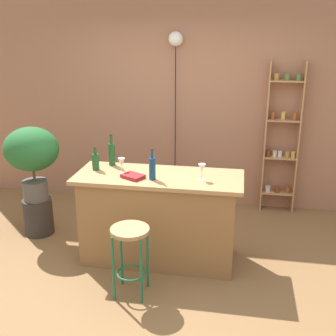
% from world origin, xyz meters
% --- Properties ---
extents(ground, '(12.00, 12.00, 0.00)m').
position_xyz_m(ground, '(0.00, 0.00, 0.00)').
color(ground, brown).
extents(back_wall, '(6.40, 0.10, 2.80)m').
position_xyz_m(back_wall, '(0.00, 1.95, 1.40)').
color(back_wall, '#9E6B51').
rests_on(back_wall, ground).
extents(kitchen_counter, '(1.69, 0.67, 0.94)m').
position_xyz_m(kitchen_counter, '(0.00, 0.30, 0.47)').
color(kitchen_counter, olive).
rests_on(kitchen_counter, ground).
extents(bar_stool, '(0.35, 0.35, 0.67)m').
position_xyz_m(bar_stool, '(-0.13, -0.36, 0.50)').
color(bar_stool, '#196642').
rests_on(bar_stool, ground).
extents(spice_shelf, '(0.43, 0.15, 1.97)m').
position_xyz_m(spice_shelf, '(1.31, 1.81, 0.99)').
color(spice_shelf, tan).
rests_on(spice_shelf, ground).
extents(plant_stool, '(0.34, 0.34, 0.43)m').
position_xyz_m(plant_stool, '(-1.53, 0.62, 0.22)').
color(plant_stool, '#2D2823').
rests_on(plant_stool, ground).
extents(potted_plant, '(0.62, 0.56, 0.87)m').
position_xyz_m(potted_plant, '(-1.53, 0.62, 1.00)').
color(potted_plant, '#514C47').
rests_on(potted_plant, plant_stool).
extents(bottle_soda_blue, '(0.07, 0.07, 0.34)m').
position_xyz_m(bottle_soda_blue, '(-0.56, 0.53, 1.07)').
color(bottle_soda_blue, '#194C23').
rests_on(bottle_soda_blue, kitchen_counter).
extents(bottle_olive_oil, '(0.07, 0.07, 0.25)m').
position_xyz_m(bottle_olive_oil, '(-0.68, 0.36, 1.03)').
color(bottle_olive_oil, '#194C23').
rests_on(bottle_olive_oil, kitchen_counter).
extents(bottle_vinegar, '(0.07, 0.07, 0.31)m').
position_xyz_m(bottle_vinegar, '(-0.04, 0.17, 1.06)').
color(bottle_vinegar, navy).
rests_on(bottle_vinegar, kitchen_counter).
extents(wine_glass_left, '(0.07, 0.07, 0.16)m').
position_xyz_m(wine_glass_left, '(0.44, 0.24, 1.06)').
color(wine_glass_left, silver).
rests_on(wine_glass_left, kitchen_counter).
extents(wine_glass_center, '(0.07, 0.07, 0.16)m').
position_xyz_m(wine_glass_center, '(-0.38, 0.29, 1.06)').
color(wine_glass_center, silver).
rests_on(wine_glass_center, kitchen_counter).
extents(cookbook, '(0.26, 0.23, 0.03)m').
position_xyz_m(cookbook, '(-0.24, 0.18, 0.96)').
color(cookbook, maroon).
rests_on(cookbook, kitchen_counter).
extents(pendant_globe_light, '(0.18, 0.18, 2.30)m').
position_xyz_m(pendant_globe_light, '(-0.08, 1.84, 2.16)').
color(pendant_globe_light, black).
rests_on(pendant_globe_light, ground).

